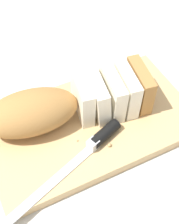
{
  "coord_description": "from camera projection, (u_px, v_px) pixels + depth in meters",
  "views": [
    {
      "loc": [
        -0.18,
        -0.36,
        0.55
      ],
      "look_at": [
        0.0,
        0.0,
        0.05
      ],
      "focal_mm": 51.7,
      "sensor_mm": 36.0,
      "label": 1
    }
  ],
  "objects": [
    {
      "name": "ground_plane",
      "position": [
        90.0,
        128.0,
        0.67
      ],
      "size": [
        3.0,
        3.0,
        0.0
      ],
      "primitive_type": "plane",
      "color": "beige"
    },
    {
      "name": "cutting_board",
      "position": [
        90.0,
        125.0,
        0.67
      ],
      "size": [
        0.42,
        0.24,
        0.02
      ],
      "primitive_type": "cube",
      "rotation": [
        0.0,
        0.0,
        0.0
      ],
      "color": "tan",
      "rests_on": "ground_plane"
    },
    {
      "name": "bread_loaf",
      "position": [
        64.0,
        104.0,
        0.63
      ],
      "size": [
        0.34,
        0.14,
        0.09
      ],
      "rotation": [
        0.0,
        0.0,
        -0.13
      ],
      "color": "#A8753D",
      "rests_on": "cutting_board"
    },
    {
      "name": "bread_knife",
      "position": [
        94.0,
        144.0,
        0.61
      ],
      "size": [
        0.27,
        0.11,
        0.02
      ],
      "rotation": [
        0.0,
        0.0,
        3.49
      ],
      "color": "silver",
      "rests_on": "cutting_board"
    },
    {
      "name": "crumb_near_knife",
      "position": [
        77.0,
        141.0,
        0.63
      ],
      "size": [
        0.0,
        0.0,
        0.0
      ],
      "primitive_type": "sphere",
      "color": "tan",
      "rests_on": "cutting_board"
    },
    {
      "name": "crumb_near_loaf",
      "position": [
        96.0,
        106.0,
        0.68
      ],
      "size": [
        0.01,
        0.01,
        0.01
      ],
      "primitive_type": "sphere",
      "color": "tan",
      "rests_on": "cutting_board"
    },
    {
      "name": "crumb_stray_left",
      "position": [
        109.0,
        145.0,
        0.62
      ],
      "size": [
        0.01,
        0.01,
        0.01
      ],
      "primitive_type": "sphere",
      "color": "tan",
      "rests_on": "cutting_board"
    },
    {
      "name": "crumb_stray_right",
      "position": [
        48.0,
        114.0,
        0.67
      ],
      "size": [
        0.01,
        0.01,
        0.01
      ],
      "primitive_type": "sphere",
      "color": "tan",
      "rests_on": "cutting_board"
    }
  ]
}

